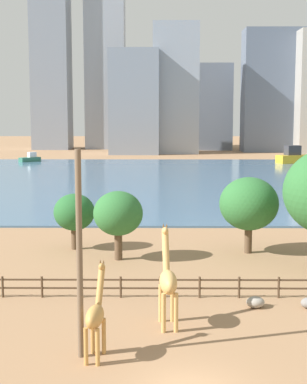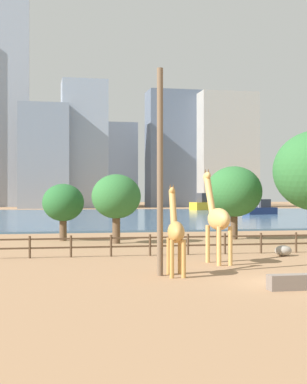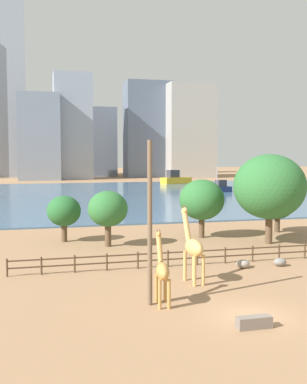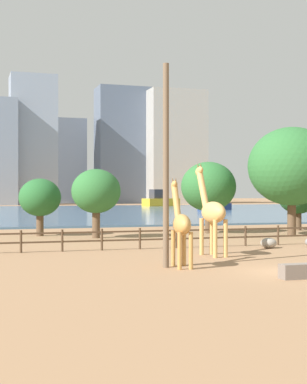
{
  "view_description": "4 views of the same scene",
  "coord_description": "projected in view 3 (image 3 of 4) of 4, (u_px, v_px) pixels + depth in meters",
  "views": [
    {
      "loc": [
        -1.25,
        -22.36,
        10.98
      ],
      "look_at": [
        -1.59,
        26.39,
        4.55
      ],
      "focal_mm": 55.0,
      "sensor_mm": 36.0,
      "label": 1
    },
    {
      "loc": [
        -10.41,
        -22.95,
        3.68
      ],
      "look_at": [
        1.07,
        33.12,
        3.98
      ],
      "focal_mm": 55.0,
      "sensor_mm": 36.0,
      "label": 2
    },
    {
      "loc": [
        -11.41,
        -23.1,
        8.69
      ],
      "look_at": [
        3.36,
        33.48,
        4.08
      ],
      "focal_mm": 45.0,
      "sensor_mm": 36.0,
      "label": 3
    },
    {
      "loc": [
        -13.49,
        -22.59,
        3.51
      ],
      "look_at": [
        3.45,
        31.21,
        3.51
      ],
      "focal_mm": 55.0,
      "sensor_mm": 36.0,
      "label": 4
    }
  ],
  "objects": [
    {
      "name": "tree_left_small",
      "position": [
        278.0,
        204.0,
        53.47
      ],
      "size": [
        3.75,
        3.75,
        4.89
      ],
      "color": "brown",
      "rests_on": "ground"
    },
    {
      "name": "skyline_block_left",
      "position": [
        189.0,
        131.0,
        178.51
      ],
      "size": [
        17.37,
        12.63,
        34.42
      ],
      "primitive_type": "cube",
      "color": "#ADA89E",
      "rests_on": "ground"
    },
    {
      "name": "utility_pole",
      "position": [
        150.0,
        223.0,
        27.42
      ],
      "size": [
        0.28,
        0.28,
        9.49
      ],
      "primitive_type": "cylinder",
      "color": "brown",
      "rests_on": "ground"
    },
    {
      "name": "enclosure_fence",
      "position": [
        176.0,
        257.0,
        37.24
      ],
      "size": [
        26.12,
        0.14,
        1.3
      ],
      "color": "#4C3826",
      "rests_on": "ground"
    },
    {
      "name": "skyline_block_wide",
      "position": [
        148.0,
        130.0,
        180.94
      ],
      "size": [
        17.66,
        9.94,
        35.76
      ],
      "primitive_type": "cube",
      "color": "slate",
      "rests_on": "ground"
    },
    {
      "name": "tree_right_small",
      "position": [
        108.0,
        209.0,
        45.12
      ],
      "size": [
        3.76,
        3.76,
        5.27
      ],
      "color": "brown",
      "rests_on": "ground"
    },
    {
      "name": "boulder_by_pole",
      "position": [
        280.0,
        262.0,
        37.4
      ],
      "size": [
        1.02,
        0.84,
        0.63
      ],
      "primitive_type": "ellipsoid",
      "color": "gray",
      "rests_on": "ground"
    },
    {
      "name": "skyline_tower_glass",
      "position": [
        39.0,
        137.0,
        160.99
      ],
      "size": [
        13.76,
        11.94,
        28.83
      ],
      "primitive_type": "cube",
      "color": "gray",
      "rests_on": "ground"
    },
    {
      "name": "skyline_tower_needle",
      "position": [
        101.0,
        142.0,
        189.57
      ],
      "size": [
        10.5,
        15.15,
        26.61
      ],
      "primitive_type": "cube",
      "color": "slate",
      "rests_on": "ground"
    },
    {
      "name": "giraffe_tall",
      "position": [
        162.0,
        270.0,
        27.69
      ],
      "size": [
        0.97,
        2.96,
        4.22
      ],
      "rotation": [
        0.0,
        0.0,
        1.45
      ],
      "color": "#C18C47",
      "rests_on": "ground"
    },
    {
      "name": "harbor_water",
      "position": [
        85.0,
        195.0,
        100.11
      ],
      "size": [
        180.0,
        86.0,
        0.2
      ],
      "primitive_type": "cube",
      "color": "#476B8C",
      "rests_on": "ground"
    },
    {
      "name": "tree_center_broad",
      "position": [
        202.0,
        200.0,
        49.88
      ],
      "size": [
        4.69,
        4.69,
        6.09
      ],
      "color": "brown",
      "rests_on": "ground"
    },
    {
      "name": "tree_left_large",
      "position": [
        64.0,
        211.0,
        47.6
      ],
      "size": [
        3.36,
        3.36,
        4.59
      ],
      "color": "brown",
      "rests_on": "ground"
    },
    {
      "name": "skyline_block_right",
      "position": [
        8.0,
        70.0,
        181.33
      ],
      "size": [
        12.55,
        10.06,
        80.82
      ],
      "primitive_type": "cube",
      "color": "#939EAD",
      "rests_on": "ground"
    },
    {
      "name": "tree_right_tall",
      "position": [
        270.0,
        187.0,
        46.38
      ],
      "size": [
        6.97,
        6.97,
        8.71
      ],
      "color": "brown",
      "rests_on": "ground"
    },
    {
      "name": "boat_sailboat",
      "position": [
        175.0,
        179.0,
        138.75
      ],
      "size": [
        9.54,
        5.93,
        3.95
      ],
      "rotation": [
        0.0,
        0.0,
        0.33
      ],
      "color": "gold",
      "rests_on": "harbor_water"
    },
    {
      "name": "skyline_tower_short",
      "position": [
        73.0,
        127.0,
        165.83
      ],
      "size": [
        12.81,
        9.97,
        36.28
      ],
      "primitive_type": "cube",
      "color": "#939EAD",
      "rests_on": "ground"
    },
    {
      "name": "giraffe_companion",
      "position": [
        193.0,
        247.0,
        32.5
      ],
      "size": [
        1.1,
        3.29,
        5.17
      ],
      "rotation": [
        0.0,
        0.0,
        1.66
      ],
      "color": "tan",
      "rests_on": "ground"
    },
    {
      "name": "ground_plane",
      "position": [
        84.0,
        195.0,
        103.01
      ],
      "size": [
        400.0,
        400.0,
        0.0
      ],
      "primitive_type": "plane",
      "color": "#9E7551"
    },
    {
      "name": "boulder_near_fence",
      "position": [
        243.0,
        264.0,
        36.73
      ],
      "size": [
        1.04,
        0.87,
        0.65
      ],
      "primitive_type": "ellipsoid",
      "color": "gray",
      "rests_on": "ground"
    },
    {
      "name": "feeding_trough",
      "position": [
        254.0,
        322.0,
        24.03
      ],
      "size": [
        1.8,
        0.6,
        0.6
      ],
      "primitive_type": "cube",
      "color": "#72665B",
      "rests_on": "ground"
    },
    {
      "name": "boat_ferry",
      "position": [
        219.0,
        188.0,
        107.45
      ],
      "size": [
        6.6,
        3.81,
        5.6
      ],
      "rotation": [
        0.0,
        0.0,
        3.41
      ],
      "color": "navy",
      "rests_on": "harbor_water"
    }
  ]
}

